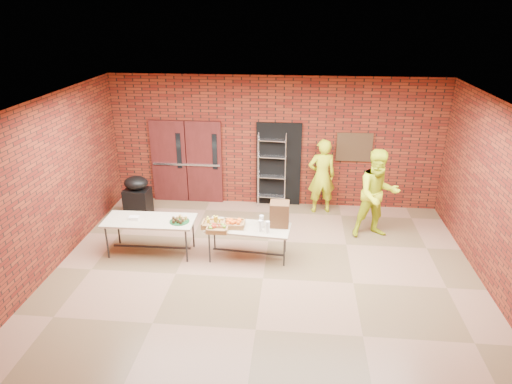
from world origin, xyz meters
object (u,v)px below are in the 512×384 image
volunteer_woman (322,176)px  volunteer_man (378,194)px  wire_rack (272,171)px  table_right (248,229)px  coffee_dispenser (279,214)px  covered_grill (138,197)px  table_left (150,222)px

volunteer_woman → volunteer_man: 1.63m
volunteer_woman → wire_rack: bearing=-21.2°
volunteer_man → table_right: bearing=-168.9°
coffee_dispenser → covered_grill: 3.71m
volunteer_man → volunteer_woman: bearing=121.0°
volunteer_man → table_left: bearing=-178.7°
coffee_dispenser → volunteer_man: (2.03, 1.05, 0.06)m
table_left → table_right: 1.98m
table_left → table_right: bearing=-1.0°
coffee_dispenser → volunteer_woman: bearing=67.9°
wire_rack → covered_grill: (-3.08, -0.99, -0.41)m
volunteer_woman → table_right: bearing=46.4°
wire_rack → volunteer_man: bearing=-25.7°
covered_grill → coffee_dispenser: bearing=-20.0°
covered_grill → volunteer_man: (5.42, -0.40, 0.46)m
covered_grill → volunteer_man: bearing=-1.1°
wire_rack → coffee_dispenser: (0.30, -2.44, -0.01)m
covered_grill → table_right: bearing=-26.4°
volunteer_man → coffee_dispenser: bearing=-165.6°
wire_rack → volunteer_man: volunteer_man is taller
wire_rack → volunteer_woman: wire_rack is taller
covered_grill → volunteer_woman: size_ratio=0.57×
wire_rack → covered_grill: 3.26m
volunteer_woman → table_left: bearing=23.0°
coffee_dispenser → volunteer_man: volunteer_man is taller
table_left → wire_rack: bearing=47.4°
table_left → coffee_dispenser: size_ratio=3.71×
table_right → coffee_dispenser: 0.69m
volunteer_man → covered_grill: bearing=162.8°
wire_rack → table_left: size_ratio=1.03×
table_right → volunteer_man: volunteer_man is taller
table_left → coffee_dispenser: coffee_dispenser is taller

